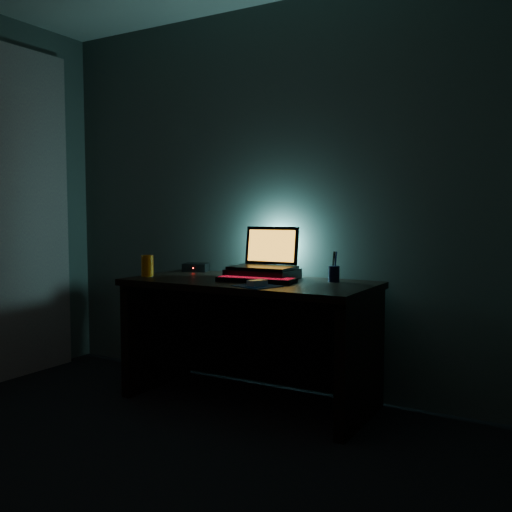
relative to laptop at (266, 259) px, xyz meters
The scene contains 11 objects.
room 1.82m from the laptop, 90.91° to the right, with size 3.50×4.00×2.50m.
desk 0.39m from the laptop, 104.11° to the right, with size 1.50×0.70×0.75m.
curtain 1.80m from the laptop, 168.17° to the right, with size 0.06×0.65×2.30m, color #B7AD92.
riser 0.10m from the laptop, 86.98° to the right, with size 0.40×0.30×0.06m, color black.
laptop is the anchor object (origin of this frame).
keyboard 0.25m from the laptop, 76.72° to the right, with size 0.48×0.20×0.03m.
mousepad 0.43m from the laptop, 68.11° to the right, with size 0.22×0.20×0.00m, color navy.
mouse 0.43m from the laptop, 68.11° to the right, with size 0.06×0.10×0.03m, color #9B9CA1.
pen_cup 0.45m from the laptop, ahead, with size 0.07×0.07×0.09m, color black.
juice_glass 0.77m from the laptop, 157.42° to the right, with size 0.08×0.08×0.14m, color orange.
router 0.64m from the laptop, 169.79° to the left, with size 0.20×0.18×0.06m.
Camera 1 is at (1.73, -1.31, 1.16)m, focal length 40.00 mm.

